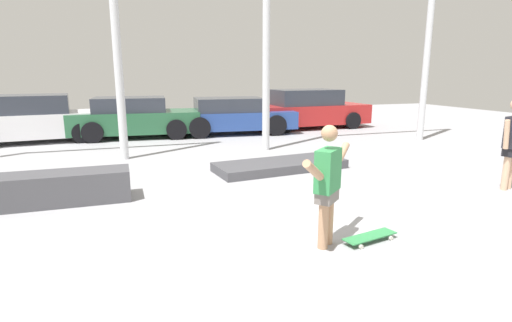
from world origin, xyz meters
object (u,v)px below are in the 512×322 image
parked_car_blue (233,116)px  grind_box (60,188)px  parked_car_green (135,118)px  manual_pad (280,165)px  bystander (512,140)px  skateboarder (328,181)px  parked_car_red (308,110)px  skateboard (370,236)px  parked_car_white (34,119)px

parked_car_blue → grind_box: bearing=-121.2°
parked_car_green → manual_pad: bearing=-59.7°
parked_car_blue → bystander: (2.87, -8.27, 0.30)m
parked_car_blue → skateboarder: bearing=-94.1°
parked_car_red → bystander: bystander is taller
skateboard → bystander: 3.99m
skateboarder → parked_car_white: 10.84m
manual_pad → bystander: 4.39m
skateboard → parked_car_blue: (0.85, 9.45, 0.55)m
skateboarder → parked_car_red: 10.88m
parked_car_white → skateboard: bearing=-66.4°
skateboard → parked_car_white: bearing=107.4°
skateboarder → parked_car_green: skateboarder is taller
skateboarder → manual_pad: bearing=35.1°
parked_car_green → parked_car_red: parked_car_red is taller
parked_car_white → parked_car_red: (9.37, 0.15, 0.02)m
skateboard → manual_pad: 3.93m
bystander → skateboarder: bearing=-2.6°
parked_car_blue → bystander: 8.76m
skateboarder → parked_car_blue: bearing=40.7°
manual_pad → parked_car_blue: parked_car_blue is taller
skateboarder → parked_car_white: bearing=75.7°
grind_box → parked_car_white: bearing=102.4°
skateboard → manual_pad: bearing=73.1°
parked_car_green → parked_car_red: 6.41m
parked_car_white → parked_car_green: (2.96, -0.12, -0.04)m
parked_car_white → parked_car_blue: 6.24m
grind_box → parked_car_green: (1.45, 6.75, 0.38)m
grind_box → parked_car_white: parked_car_white is taller
skateboard → parked_car_blue: 9.50m
grind_box → parked_car_green: parked_car_green is taller
parked_car_white → bystander: size_ratio=2.59×
parked_car_blue → parked_car_green: bearing=-179.3°
manual_pad → parked_car_blue: (0.47, 5.54, 0.52)m
parked_car_green → parked_car_red: bearing=6.7°
grind_box → bystander: size_ratio=1.32×
grind_box → skateboarder: bearing=-41.0°
skateboard → skateboarder: bearing=162.2°
grind_box → parked_car_white: size_ratio=0.51×
parked_car_red → parked_car_green: bearing=179.9°
skateboarder → grind_box: skateboarder is taller
bystander → parked_car_white: bearing=-60.5°
skateboard → manual_pad: size_ratio=0.27×
parked_car_red → bystander: bearing=-94.3°
skateboarder → grind_box: bearing=98.4°
manual_pad → parked_car_green: 6.43m
parked_car_green → bystander: bearing=-49.8°
parked_car_red → bystander: (-0.27, -8.76, 0.21)m
parked_car_green → parked_car_blue: size_ratio=0.97×
parked_car_blue → manual_pad: bearing=-90.1°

